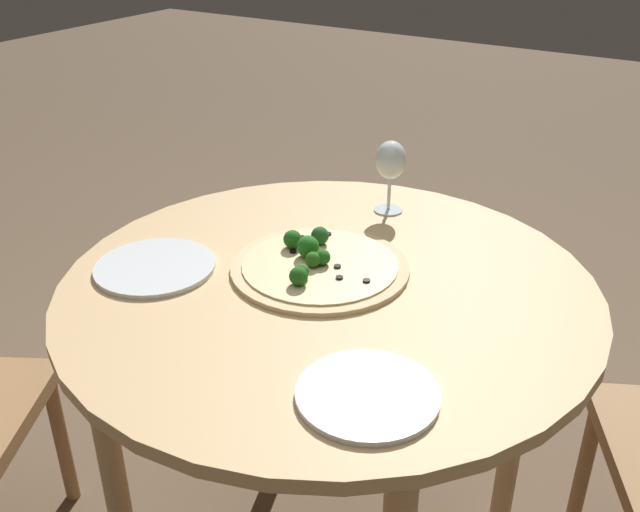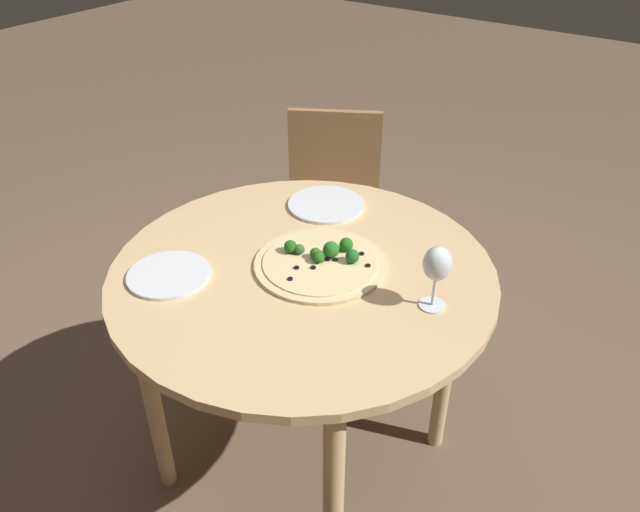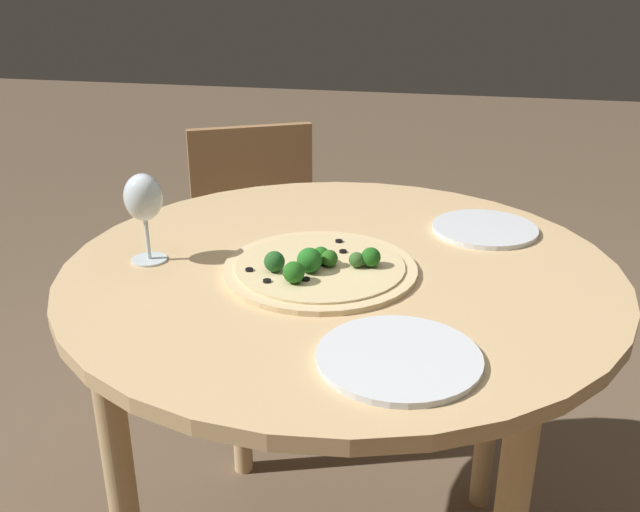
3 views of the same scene
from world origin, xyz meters
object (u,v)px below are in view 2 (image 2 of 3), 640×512
pizza (321,261)px  plate_far (169,275)px  chair (332,207)px  wine_glass (437,266)px  plate_near (326,204)px

pizza → plate_far: size_ratio=1.63×
chair → wine_glass: 1.18m
plate_near → pizza: bearing=122.1°
chair → pizza: bearing=-87.0°
wine_glass → chair: bearing=-43.3°
chair → plate_far: 1.09m
pizza → plate_far: pizza is taller
chair → wine_glass: bearing=-72.3°
chair → pizza: pizza is taller
pizza → wine_glass: (-0.32, -0.01, 0.11)m
chair → pizza: size_ratio=2.35×
plate_near → wine_glass: bearing=152.0°
pizza → plate_near: size_ratio=1.49×
plate_near → plate_far: 0.55m
plate_far → chair: bearing=-79.9°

